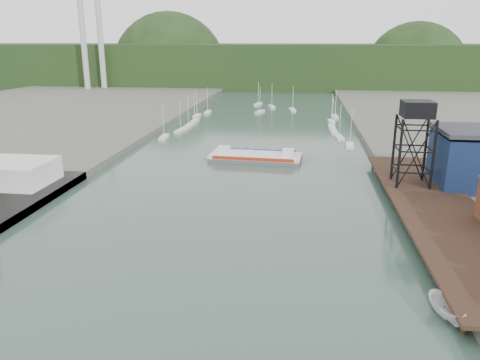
# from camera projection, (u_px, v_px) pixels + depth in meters

# --- Properties ---
(east_pier) EXTENTS (14.00, 70.00, 2.45)m
(east_pier) POSITION_uv_depth(u_px,v_px,m) (438.00, 208.00, 78.07)
(east_pier) COLOR black
(east_pier) RESTS_ON ground
(white_shed) EXTENTS (18.00, 12.00, 4.50)m
(white_shed) POSITION_uv_depth(u_px,v_px,m) (5.00, 172.00, 92.29)
(white_shed) COLOR silver
(white_shed) RESTS_ON west_quay
(lift_tower) EXTENTS (6.50, 6.50, 16.00)m
(lift_tower) POSITION_uv_depth(u_px,v_px,m) (417.00, 114.00, 86.70)
(lift_tower) COLOR black
(lift_tower) RESTS_ON east_pier
(marina_sailboats) EXTENTS (57.71, 92.65, 0.90)m
(marina_sailboats) POSITION_uv_depth(u_px,v_px,m) (264.00, 121.00, 171.84)
(marina_sailboats) COLOR silver
(marina_sailboats) RESTS_ON ground
(smokestacks) EXTENTS (11.20, 8.20, 60.00)m
(smokestacks) POSITION_uv_depth(u_px,v_px,m) (92.00, 38.00, 265.72)
(smokestacks) COLOR #B0AFAA
(smokestacks) RESTS_ON ground
(distant_hills) EXTENTS (500.00, 120.00, 80.00)m
(distant_hills) POSITION_uv_depth(u_px,v_px,m) (277.00, 67.00, 324.11)
(distant_hills) COLOR black
(distant_hills) RESTS_ON ground
(chain_ferry) EXTENTS (23.07, 10.47, 3.25)m
(chain_ferry) POSITION_uv_depth(u_px,v_px,m) (255.00, 157.00, 116.58)
(chain_ferry) COLOR #525154
(chain_ferry) RESTS_ON ground
(motorboat) EXTENTS (3.77, 6.42, 2.33)m
(motorboat) POSITION_uv_depth(u_px,v_px,m) (447.00, 310.00, 50.14)
(motorboat) COLOR silver
(motorboat) RESTS_ON ground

